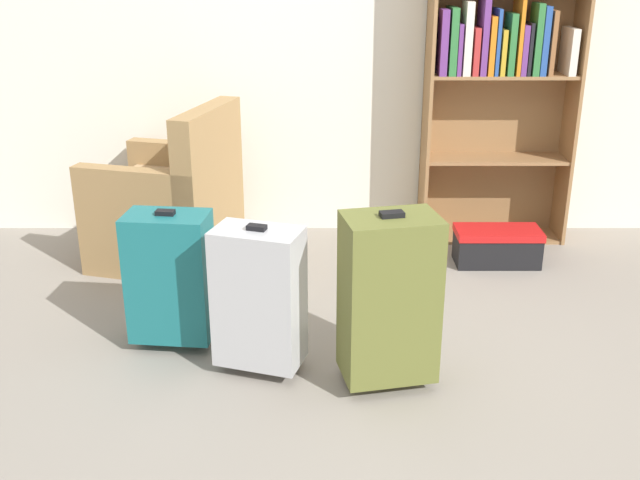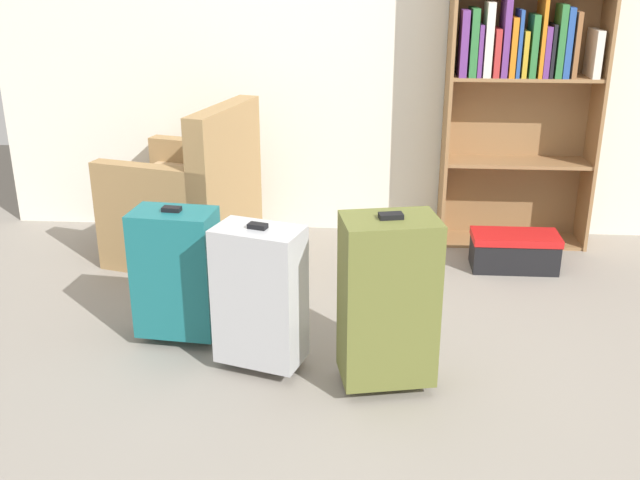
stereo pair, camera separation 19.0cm
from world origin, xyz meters
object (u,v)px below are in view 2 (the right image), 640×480
at_px(suitcase_olive, 388,300).
at_px(suitcase_silver, 260,295).
at_px(mug, 277,252).
at_px(storage_box, 514,250).
at_px(suitcase_teal, 176,273).
at_px(armchair, 188,204).
at_px(bookshelf, 522,67).

xyz_separation_m(suitcase_olive, suitcase_silver, (-0.53, 0.10, -0.05)).
height_order(mug, suitcase_silver, suitcase_silver).
distance_m(storage_box, suitcase_teal, 1.93).
xyz_separation_m(armchair, storage_box, (1.86, -0.07, -0.21)).
xyz_separation_m(mug, suitcase_teal, (-0.33, -0.98, 0.29)).
bearing_deg(armchair, suitcase_silver, -64.24).
bearing_deg(mug, armchair, 176.72).
relative_size(storage_box, suitcase_olive, 0.64).
bearing_deg(mug, suitcase_silver, -86.05).
distance_m(suitcase_olive, suitcase_silver, 0.54).
xyz_separation_m(armchair, mug, (0.51, -0.03, -0.27)).
relative_size(armchair, mug, 7.50).
distance_m(storage_box, suitcase_olive, 1.50).
height_order(bookshelf, suitcase_teal, bookshelf).
bearing_deg(suitcase_teal, suitcase_silver, -28.81).
xyz_separation_m(mug, suitcase_silver, (0.08, -1.21, 0.30)).
relative_size(bookshelf, suitcase_olive, 2.65).
bearing_deg(suitcase_teal, bookshelf, 39.35).
bearing_deg(bookshelf, suitcase_teal, -140.65).
height_order(bookshelf, suitcase_olive, bookshelf).
relative_size(suitcase_teal, suitcase_silver, 0.98).
bearing_deg(suitcase_olive, armchair, 130.03).
bearing_deg(storage_box, suitcase_olive, -120.17).
bearing_deg(storage_box, mug, 178.39).
bearing_deg(mug, storage_box, -1.61).
bearing_deg(suitcase_olive, suitcase_teal, 160.86).
height_order(bookshelf, armchair, bookshelf).
distance_m(armchair, suitcase_silver, 1.37).
xyz_separation_m(bookshelf, suitcase_teal, (-1.71, -1.40, -0.72)).
bearing_deg(suitcase_silver, armchair, 115.76).
xyz_separation_m(mug, suitcase_olive, (0.61, -1.31, 0.34)).
xyz_separation_m(bookshelf, storage_box, (-0.03, -0.45, -0.95)).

